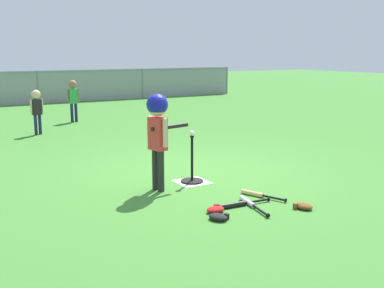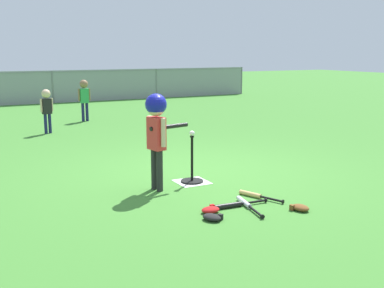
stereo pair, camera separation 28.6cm
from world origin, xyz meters
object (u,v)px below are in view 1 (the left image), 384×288
Objects in this scene: spare_bat_silver at (250,203)px; glove_tossed_aside at (303,206)px; fielder_near_right at (37,106)px; spare_bat_wood at (257,194)px; fielder_deep_left at (73,95)px; batter_child at (158,122)px; baseball_on_tee at (192,133)px; glove_by_plate at (218,217)px; batting_tee at (192,175)px; glove_near_bats at (215,209)px; spare_bat_black at (237,204)px.

glove_tossed_aside reaches higher than spare_bat_silver.
fielder_near_right reaches higher than spare_bat_wood.
spare_bat_wood is at bearing -88.72° from fielder_deep_left.
spare_bat_wood is (1.41, -6.06, -0.61)m from fielder_near_right.
spare_bat_silver is 0.63m from glove_tossed_aside.
batter_child is 5.18× the size of glove_tossed_aside.
fielder_near_right reaches higher than baseball_on_tee.
fielder_deep_left is at bearing 91.28° from spare_bat_wood.
spare_bat_silver is 2.67× the size of glove_by_plate.
batter_child is (-0.58, -0.12, 0.22)m from baseball_on_tee.
glove_by_plate is at bearing -109.23° from baseball_on_tee.
fielder_near_right is at bearing 101.50° from batting_tee.
spare_bat_silver is 0.63m from glove_by_plate.
batting_tee is 1.31m from glove_near_bats.
batter_child is at bearing -167.99° from baseball_on_tee.
baseball_on_tee is at bearing 108.58° from glove_tossed_aside.
spare_bat_wood is at bearing 16.90° from glove_near_bats.
fielder_near_right reaches higher than spare_bat_black.
baseball_on_tee is 5.16m from fielder_near_right.
batting_tee is 0.94× the size of spare_bat_black.
glove_tossed_aside is at bearing -74.55° from spare_bat_wood.
fielder_deep_left is at bearing 88.18° from baseball_on_tee.
batting_tee reaches higher than glove_tossed_aside.
fielder_near_right reaches higher than glove_tossed_aside.
glove_by_plate is at bearing -85.46° from fielder_near_right.
fielder_deep_left is 8.06m from glove_by_plate.
spare_bat_black is (-0.07, -1.21, -0.67)m from baseball_on_tee.
batting_tee is 2.49× the size of glove_by_plate.
spare_bat_black is (-0.15, 0.04, 0.00)m from spare_bat_silver.
spare_bat_black is at bearing -155.59° from spare_bat_wood.
glove_tossed_aside reaches higher than spare_bat_wood.
fielder_near_right is (-0.44, 5.18, -0.28)m from batter_child.
batting_tee reaches higher than spare_bat_wood.
batter_child is at bearing 137.56° from spare_bat_wood.
glove_near_bats reaches higher than spare_bat_silver.
baseball_on_tee is at bearing -78.50° from fielder_near_right.
spare_bat_wood is 0.87× the size of spare_bat_black.
glove_by_plate is at bearing -149.42° from spare_bat_black.
spare_bat_silver is (0.08, -1.25, -0.07)m from batting_tee.
batter_child is 2.12× the size of spare_bat_wood.
fielder_deep_left is 4.38× the size of glove_tossed_aside.
fielder_near_right is at bearing 95.67° from glove_near_bats.
fielder_near_right is 1.92m from fielder_deep_left.
glove_by_plate is at bearing -86.89° from batter_child.
baseball_on_tee is 0.11× the size of spare_bat_black.
spare_bat_wood is 2.72× the size of glove_near_bats.
spare_bat_wood is 0.49m from spare_bat_black.
glove_near_bats is at bearing -80.80° from batter_child.
glove_by_plate is (-0.51, -1.47, -0.07)m from batting_tee.
batting_tee is 5.19m from fielder_near_right.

